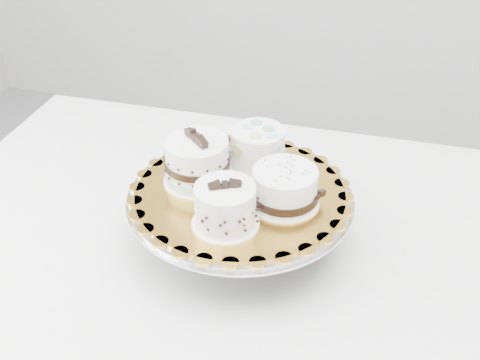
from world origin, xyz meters
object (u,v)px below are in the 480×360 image
(cake_stand, at_px, (240,209))
(cake_dots, at_px, (258,147))
(table, at_px, (241,260))
(cake_ribbon, at_px, (285,188))
(cake_board, at_px, (240,192))
(cake_swirl, at_px, (225,207))
(cake_banded, at_px, (197,163))

(cake_stand, bearing_deg, cake_dots, 87.25)
(table, height_order, cake_ribbon, cake_ribbon)
(cake_board, relative_size, cake_dots, 3.01)
(cake_ribbon, bearing_deg, cake_dots, 151.85)
(cake_swirl, relative_size, cake_dots, 1.09)
(cake_banded, distance_m, cake_dots, 0.12)
(cake_stand, bearing_deg, table, 103.65)
(cake_swirl, height_order, cake_banded, cake_banded)
(cake_swirl, relative_size, cake_banded, 0.85)
(cake_board, distance_m, cake_banded, 0.09)
(table, height_order, cake_stand, cake_stand)
(cake_stand, relative_size, cake_banded, 2.54)
(cake_stand, height_order, cake_banded, cake_banded)
(cake_stand, bearing_deg, cake_swirl, -87.22)
(cake_stand, distance_m, cake_swirl, 0.12)
(cake_swirl, bearing_deg, cake_dots, 62.04)
(table, height_order, cake_banded, cake_banded)
(cake_swirl, distance_m, cake_ribbon, 0.11)
(cake_dots, bearing_deg, cake_banded, -136.64)
(table, distance_m, cake_board, 0.19)
(cake_board, bearing_deg, cake_stand, 0.00)
(cake_dots, bearing_deg, cake_stand, -92.82)
(cake_swirl, height_order, cake_dots, cake_swirl)
(table, xyz_separation_m, cake_banded, (-0.07, -0.02, 0.22))
(cake_board, relative_size, cake_banded, 2.34)
(cake_board, bearing_deg, cake_ribbon, -5.43)
(cake_swirl, bearing_deg, cake_board, 64.77)
(cake_board, height_order, cake_dots, cake_dots)
(table, height_order, cake_swirl, cake_swirl)
(cake_stand, bearing_deg, cake_banded, 173.27)
(cake_banded, bearing_deg, cake_ribbon, 33.58)
(table, bearing_deg, cake_stand, -78.77)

